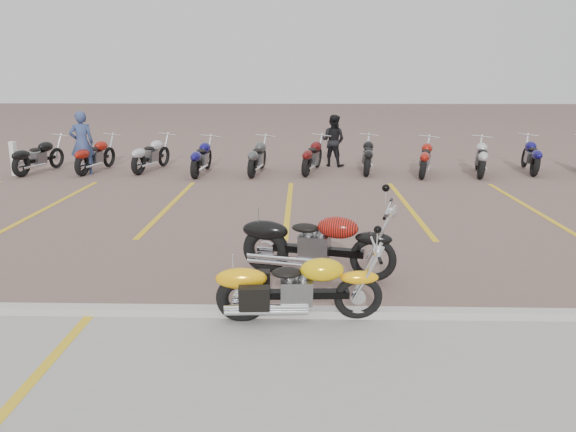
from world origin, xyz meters
name	(u,v)px	position (x,y,z in m)	size (l,w,h in m)	color
ground	(282,264)	(0.00, 0.00, 0.00)	(100.00, 100.00, 0.00)	brown
curb	(277,313)	(0.00, -2.00, 0.06)	(60.00, 0.18, 0.12)	#ADAAA3
parking_stripes	(289,206)	(0.00, 4.00, 0.00)	(38.00, 5.50, 0.01)	gold
yellow_cruiser	(295,289)	(0.23, -2.09, 0.41)	(2.00, 0.31, 0.82)	black
flame_cruiser	(314,246)	(0.48, -0.55, 0.47)	(2.25, 0.70, 0.94)	black
person_a	(82,143)	(-6.19, 7.98, 0.93)	(0.68, 0.45, 1.87)	navy
person_b	(333,141)	(1.30, 9.77, 0.83)	(0.80, 0.63, 1.65)	black
bollard	(14,159)	(-8.16, 7.79, 0.50)	(0.15, 0.15, 1.00)	silver
bg_bike_row	(312,155)	(0.59, 8.42, 0.55)	(17.44, 2.07, 1.10)	black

